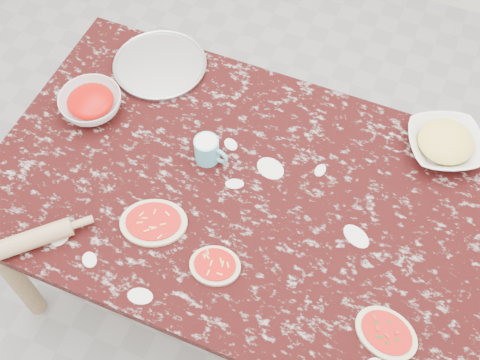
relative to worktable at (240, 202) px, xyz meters
name	(u,v)px	position (x,y,z in m)	size (l,w,h in m)	color
ground	(240,281)	(0.00, 0.00, -0.67)	(4.00, 4.00, 0.00)	gray
worktable	(240,202)	(0.00, 0.00, 0.00)	(1.60, 1.00, 0.75)	black
pizza_tray	(160,65)	(-0.46, 0.36, 0.09)	(0.33, 0.33, 0.01)	#B2B2B7
sauce_bowl	(91,104)	(-0.59, 0.10, 0.12)	(0.21, 0.21, 0.07)	white
cheese_bowl	(444,145)	(0.55, 0.39, 0.11)	(0.24, 0.24, 0.06)	white
flour_mug	(208,150)	(-0.14, 0.07, 0.13)	(0.12, 0.08, 0.09)	#59B8CE
pizza_left	(154,222)	(-0.19, -0.22, 0.09)	(0.25, 0.22, 0.02)	beige
pizza_mid	(215,266)	(0.04, -0.27, 0.09)	(0.17, 0.15, 0.02)	beige
pizza_right	(386,333)	(0.55, -0.28, 0.09)	(0.21, 0.18, 0.02)	beige
rolling_pin	(24,242)	(-0.51, -0.43, 0.11)	(0.06, 0.06, 0.28)	tan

